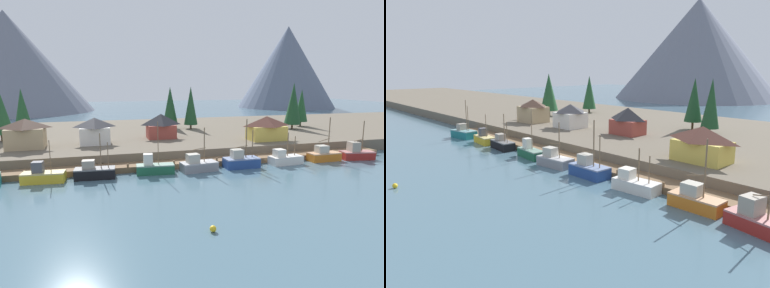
% 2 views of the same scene
% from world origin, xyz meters
% --- Properties ---
extents(ground_plane, '(400.00, 400.00, 1.00)m').
position_xyz_m(ground_plane, '(0.00, 20.00, -0.50)').
color(ground_plane, '#476675').
extents(dock, '(80.00, 4.00, 1.60)m').
position_xyz_m(dock, '(0.00, 1.99, 0.50)').
color(dock, brown).
rests_on(dock, ground_plane).
extents(shoreline_bank, '(400.00, 56.00, 2.50)m').
position_xyz_m(shoreline_bank, '(0.00, 32.00, 1.25)').
color(shoreline_bank, '#665B4C').
rests_on(shoreline_bank, ground_plane).
extents(mountain_west_peak, '(83.27, 83.27, 50.63)m').
position_xyz_m(mountain_west_peak, '(-58.56, 138.92, 25.31)').
color(mountain_west_peak, slate).
rests_on(mountain_west_peak, ground_plane).
extents(fishing_boat_teal, '(6.65, 4.03, 8.93)m').
position_xyz_m(fishing_boat_teal, '(-34.00, -2.20, 1.12)').
color(fishing_boat_teal, '#196B70').
rests_on(fishing_boat_teal, ground_plane).
extents(fishing_boat_yellow, '(6.47, 3.12, 6.54)m').
position_xyz_m(fishing_boat_yellow, '(-25.03, -1.68, 1.03)').
color(fishing_boat_yellow, gold).
rests_on(fishing_boat_yellow, ground_plane).
extents(fishing_boat_black, '(6.45, 3.09, 7.28)m').
position_xyz_m(fishing_boat_black, '(-17.46, -1.67, 1.06)').
color(fishing_boat_black, black).
rests_on(fishing_boat_black, ground_plane).
extents(fishing_boat_green, '(6.45, 2.89, 8.78)m').
position_xyz_m(fishing_boat_green, '(-7.78, -1.55, 1.06)').
color(fishing_boat_green, '#1E5B3D').
rests_on(fishing_boat_green, ground_plane).
extents(fishing_boat_grey, '(6.52, 3.49, 7.54)m').
position_xyz_m(fishing_boat_grey, '(-0.22, -1.92, 1.06)').
color(fishing_boat_grey, gray).
rests_on(fishing_boat_grey, ground_plane).
extents(fishing_boat_blue, '(6.27, 3.06, 8.73)m').
position_xyz_m(fishing_boat_blue, '(7.91, -1.68, 1.17)').
color(fishing_boat_blue, navy).
rests_on(fishing_boat_blue, ground_plane).
extents(fishing_boat_white, '(6.46, 3.19, 5.98)m').
position_xyz_m(fishing_boat_white, '(16.83, -1.75, 1.01)').
color(fishing_boat_white, silver).
rests_on(fishing_boat_white, ground_plane).
extents(fishing_boat_orange, '(6.27, 2.60, 8.50)m').
position_xyz_m(fishing_boat_orange, '(25.62, -1.43, 1.12)').
color(fishing_boat_orange, '#CC6B1E').
rests_on(fishing_boat_orange, ground_plane).
extents(fishing_boat_red, '(6.63, 3.77, 7.71)m').
position_xyz_m(fishing_boat_red, '(32.83, -2.01, 1.19)').
color(fishing_boat_red, maroon).
rests_on(fishing_boat_red, ground_plane).
extents(house_yellow, '(8.21, 5.23, 5.28)m').
position_xyz_m(house_yellow, '(19.42, 10.35, 5.20)').
color(house_yellow, gold).
rests_on(house_yellow, shoreline_bank).
extents(house_white, '(6.27, 6.03, 5.43)m').
position_xyz_m(house_white, '(-17.11, 16.14, 5.28)').
color(house_white, silver).
rests_on(house_white, shoreline_bank).
extents(house_red, '(6.64, 4.95, 5.57)m').
position_xyz_m(house_red, '(-2.53, 19.27, 5.35)').
color(house_red, '#9E4238').
rests_on(house_red, shoreline_bank).
extents(house_tan, '(7.19, 5.61, 5.78)m').
position_xyz_m(house_tan, '(-29.98, 14.74, 5.45)').
color(house_tan, tan).
rests_on(house_tan, shoreline_bank).
extents(conifer_near_left, '(3.77, 3.77, 11.52)m').
position_xyz_m(conifer_near_left, '(8.40, 32.79, 8.83)').
color(conifer_near_left, '#4C3823').
rests_on(conifer_near_left, shoreline_bank).
extents(conifer_mid_left, '(4.97, 4.97, 12.00)m').
position_xyz_m(conifer_mid_left, '(-36.57, 24.95, 9.30)').
color(conifer_mid_left, '#4C3823').
rests_on(conifer_mid_left, shoreline_bank).
extents(conifer_mid_right, '(4.11, 4.11, 11.15)m').
position_xyz_m(conifer_mid_right, '(-34.79, 39.00, 8.69)').
color(conifer_mid_right, '#4C3823').
rests_on(conifer_mid_right, shoreline_bank).
extents(conifer_back_right, '(3.91, 3.91, 11.47)m').
position_xyz_m(conifer_back_right, '(3.13, 34.94, 9.10)').
color(conifer_back_right, '#4C3823').
rests_on(conifer_back_right, shoreline_bank).
extents(channel_buoy, '(0.70, 0.70, 0.70)m').
position_xyz_m(channel_buoy, '(-5.85, -25.26, 0.35)').
color(channel_buoy, gold).
rests_on(channel_buoy, ground_plane).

